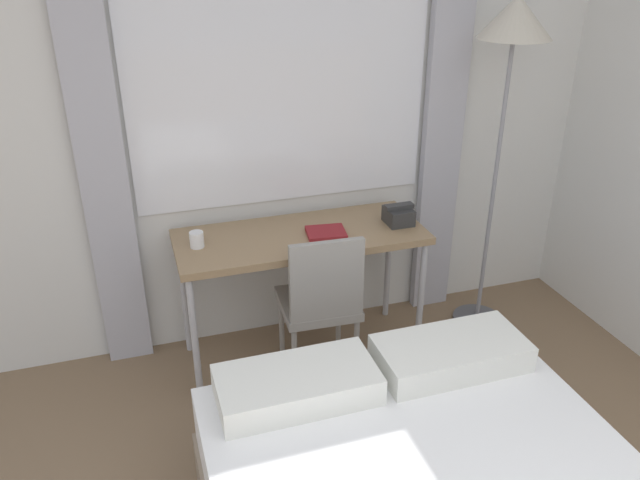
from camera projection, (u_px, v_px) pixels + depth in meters
wall_back_with_window at (272, 111)px, 3.36m from camera, size 4.85×0.13×2.70m
desk at (301, 244)px, 3.37m from camera, size 1.34×0.54×0.77m
desk_chair at (321, 298)px, 3.27m from camera, size 0.42×0.42×0.88m
standing_lamp at (512, 50)px, 3.24m from camera, size 0.39×0.39×1.95m
telephone at (399, 215)px, 3.43m from camera, size 0.16×0.15×0.11m
book at (326, 233)px, 3.32m from camera, size 0.22×0.20×0.02m
mug at (197, 240)px, 3.18m from camera, size 0.07×0.07×0.08m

